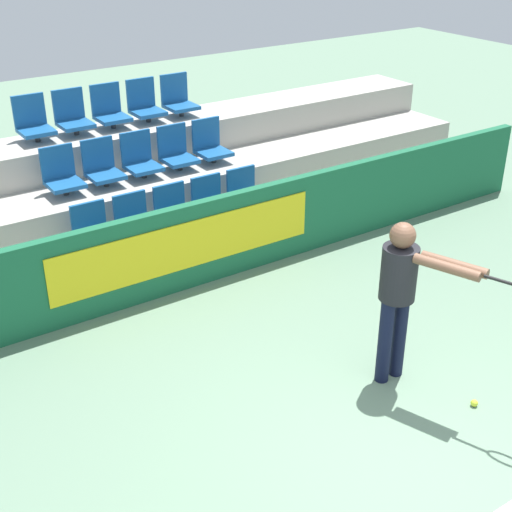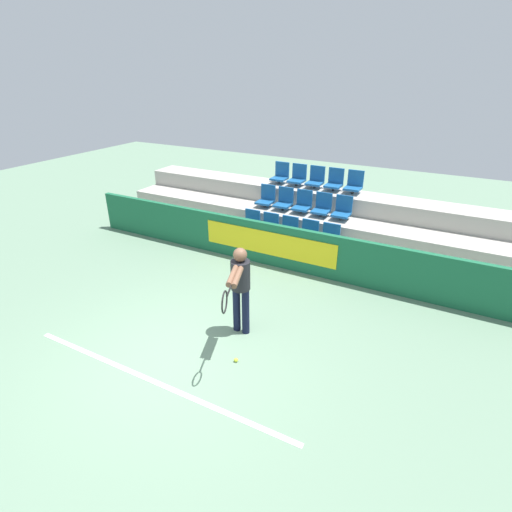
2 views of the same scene
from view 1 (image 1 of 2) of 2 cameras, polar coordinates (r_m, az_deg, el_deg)
ground_plane at (r=6.08m, az=14.05°, el=-16.25°), size 30.00×30.00×0.00m
barrier_wall at (r=8.19m, az=-4.48°, el=1.06°), size 10.54×0.14×1.02m
bleacher_tier_front at (r=8.72m, az=-6.05°, el=0.54°), size 10.14×0.86×0.43m
bleacher_tier_middle at (r=9.34m, az=-8.63°, el=3.67°), size 10.14×0.86×0.86m
bleacher_tier_back at (r=9.99m, az=-10.89°, el=6.41°), size 10.14×0.86×1.29m
stadium_chair_0 at (r=8.27m, az=-12.88°, el=1.80°), size 0.41×0.42×0.56m
stadium_chair_1 at (r=8.44m, az=-9.67°, el=2.65°), size 0.41×0.42×0.56m
stadium_chair_2 at (r=8.64m, az=-6.58°, el=3.45°), size 0.41×0.42×0.56m
stadium_chair_3 at (r=8.86m, az=-3.64°, el=4.21°), size 0.41×0.42×0.56m
stadium_chair_4 at (r=9.11m, az=-0.85°, el=4.92°), size 0.41×0.42×0.56m
stadium_chair_5 at (r=8.86m, az=-15.28°, el=6.27°), size 0.41×0.42×0.56m
stadium_chair_6 at (r=9.02m, az=-12.21°, el=6.99°), size 0.41×0.42×0.56m
stadium_chair_7 at (r=9.20m, az=-9.25°, el=7.67°), size 0.41×0.42×0.56m
stadium_chair_8 at (r=9.41m, az=-6.40°, el=8.30°), size 0.41×0.42×0.56m
stadium_chair_9 at (r=9.65m, az=-3.68°, el=8.88°), size 0.41×0.42×0.56m
stadium_chair_10 at (r=9.51m, az=-17.39°, el=10.15°), size 0.41×0.42×0.56m
stadium_chair_11 at (r=9.66m, az=-14.47°, el=10.78°), size 0.41×0.42×0.56m
stadium_chair_12 at (r=9.83m, az=-11.63°, el=11.36°), size 0.41×0.42×0.56m
stadium_chair_13 at (r=10.03m, az=-8.89°, el=11.89°), size 0.41×0.42×0.56m
stadium_chair_14 at (r=10.25m, az=-6.24°, el=12.38°), size 0.41×0.42×0.56m
tennis_player at (r=6.41m, az=11.81°, el=-2.48°), size 0.63×1.44×1.60m
tennis_ball at (r=6.77m, az=17.07°, el=-11.18°), size 0.07×0.07×0.07m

